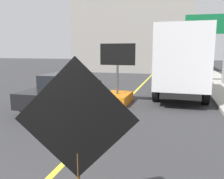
{
  "coord_description": "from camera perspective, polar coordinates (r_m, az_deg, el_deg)",
  "views": [
    {
      "loc": [
        2.23,
        -1.17,
        2.4
      ],
      "look_at": [
        0.41,
        5.47,
        1.23
      ],
      "focal_mm": 37.08,
      "sensor_mm": 36.0,
      "label": 1
    }
  ],
  "objects": [
    {
      "name": "arrow_board_trailer",
      "position": [
        10.53,
        1.33,
        -0.87
      ],
      "size": [
        1.6,
        1.84,
        2.7
      ],
      "color": "orange",
      "rests_on": "ground"
    },
    {
      "name": "box_truck",
      "position": [
        12.93,
        16.8,
        6.91
      ],
      "size": [
        2.6,
        7.58,
        3.5
      ],
      "color": "black",
      "rests_on": "ground"
    },
    {
      "name": "traffic_cone_mid_lane",
      "position": [
        8.16,
        -1.44,
        -5.14
      ],
      "size": [
        0.36,
        0.36,
        0.65
      ],
      "color": "black",
      "rests_on": "ground"
    },
    {
      "name": "pickup_car",
      "position": [
        10.34,
        -11.55,
        -0.05
      ],
      "size": [
        2.08,
        4.5,
        1.38
      ],
      "color": "black",
      "rests_on": "ground"
    },
    {
      "name": "far_building_block",
      "position": [
        28.08,
        5.54,
        13.4
      ],
      "size": [
        12.99,
        7.1,
        8.53
      ],
      "primitive_type": "cube",
      "color": "gray",
      "rests_on": "ground"
    },
    {
      "name": "roadwork_sign",
      "position": [
        3.08,
        -8.69,
        -8.05
      ],
      "size": [
        1.6,
        0.38,
        2.33
      ],
      "color": "#593819",
      "rests_on": "ground"
    },
    {
      "name": "traffic_cone_near_sign",
      "position": [
        5.64,
        -4.67,
        -12.05
      ],
      "size": [
        0.36,
        0.36,
        0.65
      ],
      "color": "black",
      "rests_on": "ground"
    },
    {
      "name": "highway_guide_sign",
      "position": [
        17.5,
        23.84,
        12.18
      ],
      "size": [
        2.79,
        0.26,
        5.0
      ],
      "color": "gray",
      "rests_on": "ground"
    },
    {
      "name": "lane_center_stripe",
      "position": [
        7.88,
        -1.84,
        -8.08
      ],
      "size": [
        0.14,
        36.0,
        0.01
      ],
      "primitive_type": "cube",
      "color": "yellow",
      "rests_on": "ground"
    }
  ]
}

